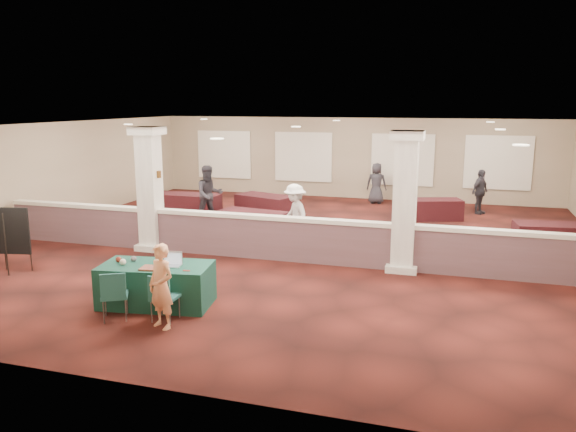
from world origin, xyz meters
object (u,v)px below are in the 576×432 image
(far_table_front_center, at_px, (252,225))
(attendee_c, at_px, (480,192))
(far_table_front_right, at_px, (550,237))
(attendee_b, at_px, (295,215))
(conf_chair_main, at_px, (162,294))
(far_table_back_left, at_px, (164,202))
(far_table_back_right, at_px, (435,209))
(far_table_front_left, at_px, (194,204))
(attendee_d, at_px, (376,183))
(woman, at_px, (161,286))
(far_table_back_center, at_px, (265,207))
(near_table, at_px, (157,285))
(conf_chair_side, at_px, (114,292))
(attendee_a, at_px, (209,194))
(easel_board, at_px, (11,232))

(far_table_front_center, bearing_deg, attendee_c, 42.43)
(far_table_front_right, bearing_deg, attendee_b, -167.80)
(conf_chair_main, height_order, far_table_back_left, conf_chair_main)
(far_table_back_left, relative_size, far_table_back_right, 0.96)
(far_table_front_left, bearing_deg, far_table_back_right, 11.54)
(far_table_front_center, relative_size, attendee_d, 1.25)
(woman, relative_size, far_table_front_center, 0.76)
(far_table_front_center, distance_m, attendee_d, 7.17)
(far_table_back_left, height_order, attendee_b, attendee_b)
(conf_chair_main, distance_m, far_table_back_center, 9.16)
(near_table, relative_size, far_table_front_center, 1.06)
(far_table_front_left, distance_m, attendee_c, 9.86)
(far_table_front_left, relative_size, far_table_front_right, 1.00)
(woman, xyz_separation_m, far_table_front_left, (-3.91, 9.10, -0.39))
(near_table, distance_m, far_table_front_right, 10.16)
(near_table, bearing_deg, attendee_c, 52.32)
(attendee_d, bearing_deg, conf_chair_main, 80.99)
(near_table, bearing_deg, far_table_back_right, 55.32)
(conf_chair_side, xyz_separation_m, far_table_back_right, (5.04, 10.70, -0.20))
(attendee_b, bearing_deg, attendee_d, 128.21)
(near_table, xyz_separation_m, conf_chair_main, (0.54, -0.73, 0.11))
(far_table_back_left, height_order, attendee_a, attendee_a)
(conf_chair_main, height_order, far_table_back_center, conf_chair_main)
(far_table_front_left, xyz_separation_m, attendee_a, (1.08, -1.05, 0.57))
(conf_chair_side, height_order, woman, woman)
(conf_chair_main, relative_size, far_table_back_right, 0.52)
(easel_board, distance_m, far_table_front_left, 7.36)
(near_table, height_order, attendee_d, attendee_d)
(far_table_back_center, xyz_separation_m, far_table_back_right, (5.46, 1.43, -0.05))
(easel_board, bearing_deg, far_table_back_center, 54.31)
(attendee_a, bearing_deg, easel_board, -147.69)
(conf_chair_side, height_order, attendee_c, attendee_c)
(easel_board, relative_size, far_table_front_right, 0.86)
(attendee_d, bearing_deg, far_table_back_right, 133.50)
(far_table_front_left, height_order, attendee_b, attendee_b)
(conf_chair_main, bearing_deg, woman, -63.76)
(far_table_front_left, distance_m, attendee_a, 1.61)
(conf_chair_main, bearing_deg, attendee_d, 80.85)
(near_table, xyz_separation_m, far_table_front_left, (-3.25, 8.14, -0.04))
(far_table_front_center, bearing_deg, far_table_front_right, 8.03)
(far_table_front_right, distance_m, attendee_a, 9.97)
(conf_chair_main, relative_size, attendee_c, 0.56)
(near_table, bearing_deg, far_table_front_left, 102.93)
(attendee_c, bearing_deg, woman, -173.05)
(attendee_d, bearing_deg, attendee_c, 164.23)
(far_table_back_left, xyz_separation_m, far_table_back_center, (3.87, -0.17, 0.06))
(woman, distance_m, far_table_front_left, 9.91)
(woman, xyz_separation_m, far_table_front_center, (-0.76, 6.40, -0.35))
(near_table, distance_m, attendee_a, 7.43)
(far_table_front_center, xyz_separation_m, attendee_d, (2.53, 6.70, 0.38))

